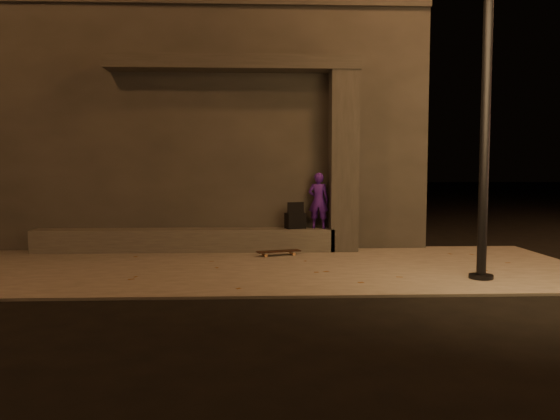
{
  "coord_description": "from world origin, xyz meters",
  "views": [
    {
      "loc": [
        -0.03,
        -7.24,
        1.71
      ],
      "look_at": [
        0.35,
        2.0,
        1.0
      ],
      "focal_mm": 35.0,
      "sensor_mm": 36.0,
      "label": 1
    }
  ],
  "objects_px": {
    "column": "(343,162)",
    "backpack": "(295,219)",
    "skateboarder": "(318,201)",
    "skateboard": "(279,252)"
  },
  "relations": [
    {
      "from": "skateboard",
      "to": "column",
      "type": "bearing_deg",
      "value": 9.07
    },
    {
      "from": "skateboarder",
      "to": "column",
      "type": "bearing_deg",
      "value": -164.9
    },
    {
      "from": "backpack",
      "to": "skateboarder",
      "type": "bearing_deg",
      "value": -18.33
    },
    {
      "from": "column",
      "to": "skateboarder",
      "type": "xyz_separation_m",
      "value": [
        -0.5,
        0.0,
        -0.78
      ]
    },
    {
      "from": "skateboarder",
      "to": "backpack",
      "type": "bearing_deg",
      "value": 15.1
    },
    {
      "from": "column",
      "to": "skateboard",
      "type": "relative_size",
      "value": 4.11
    },
    {
      "from": "backpack",
      "to": "skateboard",
      "type": "height_order",
      "value": "backpack"
    },
    {
      "from": "column",
      "to": "skateboarder",
      "type": "bearing_deg",
      "value": 180.0
    },
    {
      "from": "backpack",
      "to": "skateboard",
      "type": "distance_m",
      "value": 0.93
    },
    {
      "from": "column",
      "to": "backpack",
      "type": "bearing_deg",
      "value": 180.0
    }
  ]
}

